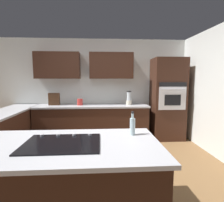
% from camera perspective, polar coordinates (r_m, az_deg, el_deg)
% --- Properties ---
extents(ground_plane, '(14.00, 14.00, 0.00)m').
position_cam_1_polar(ground_plane, '(3.16, -5.90, -22.48)').
color(ground_plane, brown).
extents(wall_back, '(6.00, 0.44, 2.60)m').
position_cam_1_polar(wall_back, '(4.80, -5.96, 5.63)').
color(wall_back, silver).
rests_on(wall_back, ground).
extents(lower_cabinets_back, '(2.80, 0.60, 0.86)m').
position_cam_1_polar(lower_cabinets_back, '(4.61, -6.40, -7.14)').
color(lower_cabinets_back, '#381E14').
rests_on(lower_cabinets_back, ground).
extents(countertop_back, '(2.84, 0.64, 0.04)m').
position_cam_1_polar(countertop_back, '(4.52, -6.47, -1.60)').
color(countertop_back, '#B2B2B7').
rests_on(countertop_back, lower_cabinets_back).
extents(island_base, '(1.93, 0.96, 0.86)m').
position_cam_1_polar(island_base, '(2.13, -15.24, -25.09)').
color(island_base, '#381E14').
rests_on(island_base, ground).
extents(island_top, '(2.01, 1.04, 0.04)m').
position_cam_1_polar(island_top, '(1.93, -15.68, -13.65)').
color(island_top, '#B2B2B7').
rests_on(island_top, island_base).
extents(wall_oven, '(0.80, 0.66, 2.08)m').
position_cam_1_polar(wall_oven, '(4.81, 17.37, 0.57)').
color(wall_oven, '#381E14').
rests_on(wall_oven, ground).
extents(cooktop, '(0.76, 0.56, 0.03)m').
position_cam_1_polar(cooktop, '(1.92, -15.67, -12.82)').
color(cooktop, black).
rests_on(cooktop, island_top).
extents(blender, '(0.15, 0.15, 0.35)m').
position_cam_1_polar(blender, '(4.59, 5.44, 0.71)').
color(blender, beige).
rests_on(blender, countertop_back).
extents(spice_rack, '(0.27, 0.11, 0.31)m').
position_cam_1_polar(spice_rack, '(4.72, -18.05, 0.59)').
color(spice_rack, '#472B19').
rests_on(spice_rack, countertop_back).
extents(kettle, '(0.14, 0.14, 0.16)m').
position_cam_1_polar(kettle, '(4.58, -10.22, -0.29)').
color(kettle, red).
rests_on(kettle, countertop_back).
extents(second_bottle, '(0.06, 0.06, 0.28)m').
position_cam_1_polar(second_bottle, '(2.11, 6.58, -7.87)').
color(second_bottle, silver).
rests_on(second_bottle, island_top).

